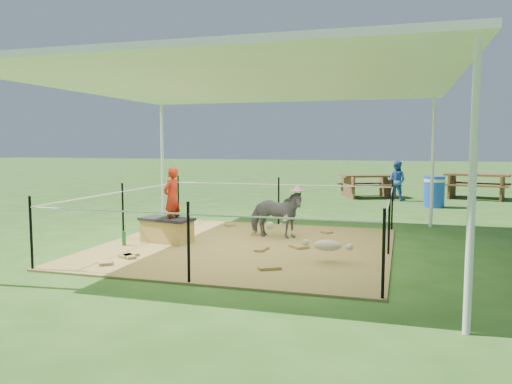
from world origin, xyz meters
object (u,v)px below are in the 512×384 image
(pony, at_px, (276,214))
(trash_barrel, at_px, (434,192))
(distant_person, at_px, (397,181))
(foal, at_px, (328,243))
(picnic_table_near, at_px, (368,186))
(picnic_table_far, at_px, (477,186))
(straw_bale, at_px, (167,231))
(green_bottle, at_px, (124,238))
(woman, at_px, (172,191))

(pony, relative_size, trash_barrel, 1.21)
(pony, xyz_separation_m, distant_person, (1.96, 6.93, 0.14))
(foal, relative_size, distant_person, 0.83)
(picnic_table_near, distance_m, picnic_table_far, 3.29)
(pony, relative_size, picnic_table_near, 0.59)
(foal, height_order, trash_barrel, trash_barrel)
(trash_barrel, distance_m, distant_person, 1.70)
(straw_bale, height_order, distant_person, distant_person)
(straw_bale, xyz_separation_m, green_bottle, (-0.55, -0.45, -0.07))
(pony, bearing_deg, picnic_table_far, -24.81)
(foal, bearing_deg, straw_bale, 159.06)
(green_bottle, distance_m, pony, 2.61)
(straw_bale, bearing_deg, foal, -13.83)
(pony, bearing_deg, woman, 123.32)
(foal, height_order, picnic_table_far, picnic_table_far)
(distant_person, bearing_deg, green_bottle, 82.94)
(picnic_table_near, bearing_deg, trash_barrel, -73.17)
(green_bottle, relative_size, foal, 0.23)
(straw_bale, distance_m, woman, 0.69)
(straw_bale, bearing_deg, picnic_table_near, 72.22)
(woman, xyz_separation_m, foal, (2.70, -0.69, -0.59))
(green_bottle, xyz_separation_m, picnic_table_far, (6.54, 9.53, 0.24))
(pony, distance_m, picnic_table_far, 9.25)
(foal, bearing_deg, pony, 118.45)
(woman, relative_size, picnic_table_near, 0.59)
(green_bottle, height_order, distant_person, distant_person)
(pony, relative_size, picnic_table_far, 0.54)
(picnic_table_far, height_order, distant_person, distant_person)
(trash_barrel, relative_size, picnic_table_near, 0.49)
(foal, distance_m, picnic_table_near, 9.23)
(distant_person, bearing_deg, pony, 93.85)
(pony, bearing_deg, picnic_table_near, -4.96)
(green_bottle, xyz_separation_m, distant_person, (4.17, 8.29, 0.45))
(trash_barrel, height_order, distant_person, distant_person)
(straw_bale, distance_m, picnic_table_far, 10.88)
(straw_bale, relative_size, foal, 0.84)
(straw_bale, relative_size, pony, 0.83)
(picnic_table_far, relative_size, distant_person, 1.56)
(picnic_table_far, bearing_deg, trash_barrel, -104.22)
(picnic_table_far, bearing_deg, foal, -94.35)
(distant_person, bearing_deg, straw_bale, 84.86)
(trash_barrel, relative_size, picnic_table_far, 0.45)
(green_bottle, distance_m, picnic_table_near, 9.58)
(pony, distance_m, trash_barrel, 6.29)
(trash_barrel, bearing_deg, foal, -104.12)
(green_bottle, relative_size, pony, 0.23)
(foal, relative_size, picnic_table_far, 0.53)
(foal, bearing_deg, trash_barrel, 68.77)
(green_bottle, bearing_deg, distant_person, 63.32)
(green_bottle, height_order, picnic_table_far, picnic_table_far)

